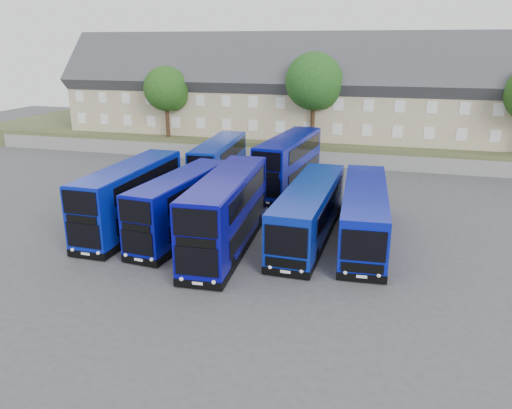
# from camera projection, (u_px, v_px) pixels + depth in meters

# --- Properties ---
(ground) EXTENTS (120.00, 120.00, 0.00)m
(ground) POSITION_uv_depth(u_px,v_px,m) (208.00, 254.00, 29.62)
(ground) COLOR #424247
(ground) RESTS_ON ground
(retaining_wall) EXTENTS (70.00, 0.40, 1.50)m
(retaining_wall) POSITION_uv_depth(u_px,v_px,m) (290.00, 157.00, 51.41)
(retaining_wall) COLOR slate
(retaining_wall) RESTS_ON ground
(earth_bank) EXTENTS (80.00, 20.00, 2.00)m
(earth_bank) POSITION_uv_depth(u_px,v_px,m) (306.00, 138.00, 60.51)
(earth_bank) COLOR #454C2B
(earth_bank) RESTS_ON ground
(terrace_row) EXTENTS (60.00, 10.40, 11.20)m
(terrace_row) POSITION_uv_depth(u_px,v_px,m) (329.00, 94.00, 54.36)
(terrace_row) COLOR tan
(terrace_row) RESTS_ON earth_bank
(dd_front_left) EXTENTS (2.62, 10.85, 4.30)m
(dd_front_left) POSITION_uv_depth(u_px,v_px,m) (130.00, 199.00, 33.00)
(dd_front_left) COLOR #081AA2
(dd_front_left) RESTS_ON ground
(dd_front_mid) EXTENTS (3.29, 10.26, 4.01)m
(dd_front_mid) POSITION_uv_depth(u_px,v_px,m) (181.00, 207.00, 31.79)
(dd_front_mid) COLOR #070B91
(dd_front_mid) RESTS_ON ground
(dd_front_right) EXTENTS (3.19, 11.44, 4.50)m
(dd_front_right) POSITION_uv_depth(u_px,v_px,m) (227.00, 214.00, 29.76)
(dd_front_right) COLOR #070786
(dd_front_right) RESTS_ON ground
(dd_rear_left) EXTENTS (3.01, 10.42, 4.09)m
(dd_rear_left) POSITION_uv_depth(u_px,v_px,m) (219.00, 166.00, 42.34)
(dd_rear_left) COLOR #0926A6
(dd_rear_left) RESTS_ON ground
(dd_rear_right) EXTENTS (3.71, 11.42, 4.46)m
(dd_rear_right) POSITION_uv_depth(u_px,v_px,m) (289.00, 164.00, 42.22)
(dd_rear_right) COLOR #080E93
(dd_rear_right) RESTS_ON ground
(coach_east_a) EXTENTS (3.01, 12.61, 3.43)m
(coach_east_a) POSITION_uv_depth(u_px,v_px,m) (309.00, 212.00, 31.64)
(coach_east_a) COLOR #08219F
(coach_east_a) RESTS_ON ground
(coach_east_b) EXTENTS (3.34, 12.59, 3.41)m
(coach_east_b) POSITION_uv_depth(u_px,v_px,m) (364.00, 215.00, 31.18)
(coach_east_b) COLOR #0815A3
(coach_east_b) RESTS_ON ground
(tree_west) EXTENTS (4.80, 4.80, 7.65)m
(tree_west) POSITION_uv_depth(u_px,v_px,m) (168.00, 90.00, 53.97)
(tree_west) COLOR #382314
(tree_west) RESTS_ON earth_bank
(tree_mid) EXTENTS (5.76, 5.76, 9.18)m
(tree_mid) POSITION_uv_depth(u_px,v_px,m) (315.00, 83.00, 50.08)
(tree_mid) COLOR #382314
(tree_mid) RESTS_ON earth_bank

